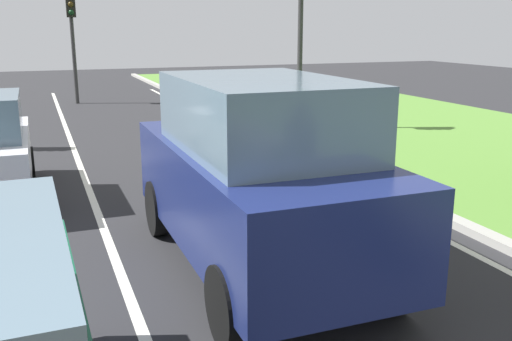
# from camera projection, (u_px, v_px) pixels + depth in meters

# --- Properties ---
(ground_plane) EXTENTS (60.00, 60.00, 0.00)m
(ground_plane) POSITION_uv_depth(u_px,v_px,m) (127.00, 183.00, 10.65)
(ground_plane) COLOR #262628
(lane_line_center) EXTENTS (0.12, 32.00, 0.01)m
(lane_line_center) POSITION_uv_depth(u_px,v_px,m) (88.00, 186.00, 10.40)
(lane_line_center) COLOR silver
(lane_line_center) RESTS_ON ground
(lane_line_right_edge) EXTENTS (0.12, 32.00, 0.01)m
(lane_line_right_edge) POSITION_uv_depth(u_px,v_px,m) (301.00, 166.00, 11.91)
(lane_line_right_edge) COLOR silver
(lane_line_right_edge) RESTS_ON ground
(grass_verge_right) EXTENTS (9.00, 48.00, 0.06)m
(grass_verge_right) POSITION_uv_depth(u_px,v_px,m) (487.00, 147.00, 13.62)
(grass_verge_right) COLOR #548433
(grass_verge_right) RESTS_ON ground
(curb_right) EXTENTS (0.24, 48.00, 0.12)m
(curb_right) POSITION_uv_depth(u_px,v_px,m) (323.00, 161.00, 12.07)
(curb_right) COLOR #9E9B93
(curb_right) RESTS_ON ground
(car_suv_ahead) EXTENTS (1.97, 4.50, 2.28)m
(car_suv_ahead) POSITION_uv_depth(u_px,v_px,m) (258.00, 174.00, 6.63)
(car_suv_ahead) COLOR navy
(car_suv_ahead) RESTS_ON ground
(traffic_light_near_right) EXTENTS (0.32, 0.50, 4.86)m
(traffic_light_near_right) POSITION_uv_depth(u_px,v_px,m) (303.00, 9.00, 15.10)
(traffic_light_near_right) COLOR #2D2D2D
(traffic_light_near_right) RESTS_ON ground
(traffic_light_far_median) EXTENTS (0.32, 0.50, 4.33)m
(traffic_light_far_median) POSITION_uv_depth(u_px,v_px,m) (72.00, 24.00, 20.78)
(traffic_light_far_median) COLOR #2D2D2D
(traffic_light_far_median) RESTS_ON ground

